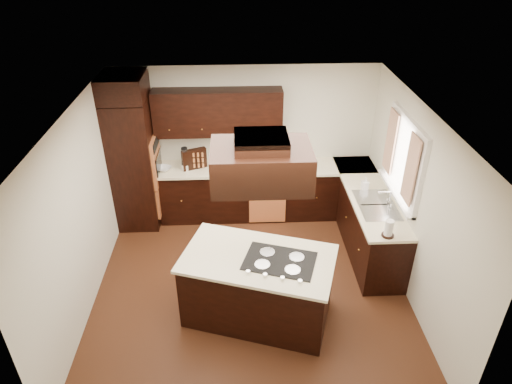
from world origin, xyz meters
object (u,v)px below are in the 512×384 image
oven_column (134,164)px  island (258,288)px  range_hood (261,165)px  spice_rack (194,159)px

oven_column → island: size_ratio=1.22×
oven_column → range_hood: range_hood is taller
range_hood → spice_rack: (-0.94, 2.34, -1.07)m
range_hood → spice_rack: size_ratio=2.65×
island → spice_rack: (-0.91, 2.33, 0.65)m
spice_rack → range_hood: bearing=-91.3°
island → range_hood: size_ratio=1.66×
island → range_hood: bearing=-5.2°
oven_column → island: 2.97m
range_hood → island: bearing=156.8°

